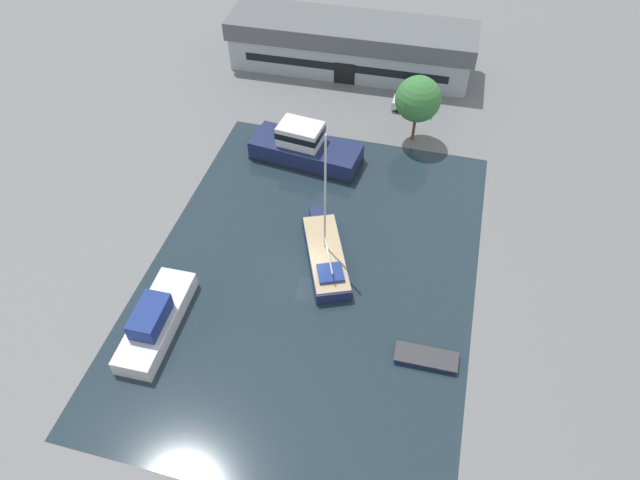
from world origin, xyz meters
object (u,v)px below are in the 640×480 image
object	(u,v)px
quay_tree_near_building	(418,99)
warehouse_building	(351,45)
cabin_boat	(155,320)
parked_car	(412,103)
small_dinghy	(426,358)
sailboat_moored	(325,254)
motor_cruiser	(305,147)

from	to	relation	value
quay_tree_near_building	warehouse_building	bearing A→B (deg)	127.51
quay_tree_near_building	cabin_boat	size ratio (longest dim) A/B	0.78
quay_tree_near_building	parked_car	distance (m)	6.44
cabin_boat	small_dinghy	bearing A→B (deg)	5.07
parked_car	sailboat_moored	bearing A→B (deg)	-8.74
motor_cruiser	sailboat_moored	bearing A→B (deg)	-150.43
parked_car	sailboat_moored	xyz separation A→B (m)	(-3.74, -23.04, -0.20)
warehouse_building	small_dinghy	xyz separation A→B (m)	(13.77, -37.28, -2.60)
sailboat_moored	cabin_boat	xyz separation A→B (m)	(-10.48, -9.68, 0.32)
parked_car	small_dinghy	world-z (taller)	parked_car
sailboat_moored	warehouse_building	bearing A→B (deg)	75.75
parked_car	cabin_boat	distance (m)	35.67
parked_car	cabin_boat	bearing A→B (deg)	-23.01
quay_tree_near_building	motor_cruiser	world-z (taller)	quay_tree_near_building
small_dinghy	motor_cruiser	bearing A→B (deg)	35.09
sailboat_moored	motor_cruiser	distance (m)	13.24
parked_car	sailboat_moored	world-z (taller)	sailboat_moored
warehouse_building	cabin_boat	size ratio (longest dim) A/B	3.13
parked_car	cabin_boat	xyz separation A→B (m)	(-14.22, -32.71, 0.13)
sailboat_moored	small_dinghy	distance (m)	11.85
sailboat_moored	quay_tree_near_building	bearing A→B (deg)	52.71
quay_tree_near_building	parked_car	world-z (taller)	quay_tree_near_building
parked_car	sailboat_moored	distance (m)	23.34
quay_tree_near_building	motor_cruiser	distance (m)	11.85
warehouse_building	cabin_boat	bearing A→B (deg)	-100.01
small_dinghy	sailboat_moored	bearing A→B (deg)	50.15
warehouse_building	cabin_boat	world-z (taller)	warehouse_building
sailboat_moored	small_dinghy	world-z (taller)	sailboat_moored
motor_cruiser	small_dinghy	size ratio (longest dim) A/B	2.44
motor_cruiser	small_dinghy	distance (m)	24.32
warehouse_building	motor_cruiser	size ratio (longest dim) A/B	2.55
sailboat_moored	small_dinghy	xyz separation A→B (m)	(9.26, -7.39, -0.42)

